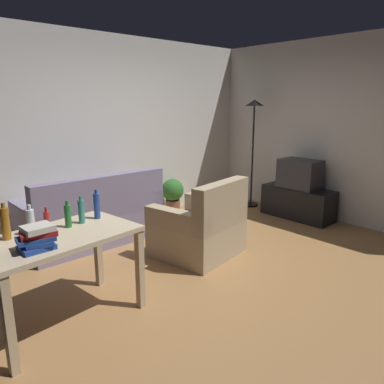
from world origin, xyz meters
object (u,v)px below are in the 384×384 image
(desk, at_px, (59,248))
(bottle_red, at_px, (47,221))
(tv_stand, at_px, (298,203))
(bottle_green, at_px, (68,216))
(bottle_amber, at_px, (5,223))
(bottle_clear, at_px, (31,222))
(torchiere_lamp, at_px, (254,124))
(potted_plant, at_px, (173,194))
(bottle_blue, at_px, (97,206))
(couch, at_px, (93,219))
(tv, at_px, (300,174))
(bottle_tall, at_px, (81,211))
(armchair, at_px, (201,229))
(book_stack, at_px, (37,238))

(desk, relative_size, bottle_red, 6.24)
(tv_stand, height_order, bottle_green, bottle_green)
(bottle_amber, height_order, bottle_clear, bottle_amber)
(torchiere_lamp, relative_size, desk, 1.42)
(potted_plant, distance_m, bottle_red, 3.14)
(torchiere_lamp, xyz_separation_m, bottle_clear, (-4.06, -1.06, -0.55))
(bottle_blue, bearing_deg, couch, 64.92)
(desk, bearing_deg, bottle_amber, 147.15)
(tv, bearing_deg, tv_stand, 90.00)
(potted_plant, bearing_deg, bottle_blue, -143.73)
(tv_stand, distance_m, potted_plant, 1.99)
(bottle_clear, height_order, bottle_tall, bottle_clear)
(desk, bearing_deg, tv, -2.55)
(tv, xyz_separation_m, bottle_red, (-3.94, -0.13, 0.15))
(bottle_green, xyz_separation_m, bottle_blue, (0.29, 0.05, 0.02))
(tv_stand, distance_m, bottle_tall, 3.69)
(bottle_blue, bearing_deg, bottle_tall, -169.73)
(torchiere_lamp, relative_size, bottle_amber, 6.24)
(armchair, xyz_separation_m, bottle_green, (-1.64, -0.12, 0.54))
(tv_stand, relative_size, book_stack, 3.81)
(couch, xyz_separation_m, potted_plant, (1.57, 0.31, 0.02))
(tv_stand, bearing_deg, bottle_amber, 91.42)
(armchair, xyz_separation_m, bottle_blue, (-1.35, -0.06, 0.56))
(torchiere_lamp, distance_m, bottle_blue, 3.66)
(desk, bearing_deg, bottle_green, 34.12)
(bottle_amber, bearing_deg, bottle_red, -5.23)
(armchair, bearing_deg, bottle_blue, -7.61)
(tv_stand, bearing_deg, desk, 93.93)
(couch, distance_m, bottle_blue, 1.53)
(bottle_amber, height_order, bottle_blue, bottle_amber)
(couch, xyz_separation_m, book_stack, (-1.26, -1.65, 0.54))
(tv, bearing_deg, bottle_amber, 91.42)
(book_stack, bearing_deg, desk, 41.23)
(armchair, bearing_deg, torchiere_lamp, -165.93)
(bottle_clear, xyz_separation_m, book_stack, (-0.07, -0.34, -0.02))
(armchair, distance_m, bottle_red, 1.89)
(couch, distance_m, torchiere_lamp, 3.09)
(desk, relative_size, bottle_clear, 5.20)
(couch, relative_size, bottle_green, 7.48)
(tv_stand, bearing_deg, couch, 67.58)
(tv, relative_size, torchiere_lamp, 0.33)
(bottle_amber, relative_size, book_stack, 1.01)
(torchiere_lamp, xyz_separation_m, bottle_tall, (-3.64, -1.06, -0.55))
(bottle_tall, bearing_deg, tv_stand, 1.96)
(tv_stand, xyz_separation_m, potted_plant, (-1.30, 1.50, 0.09))
(tv_stand, distance_m, tv, 0.46)
(tv_stand, xyz_separation_m, torchiere_lamp, (0.00, 0.93, 1.17))
(bottle_red, height_order, bottle_green, bottle_green)
(bottle_green, xyz_separation_m, book_stack, (-0.37, -0.32, -0.01))
(tv_stand, bearing_deg, bottle_clear, 91.80)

